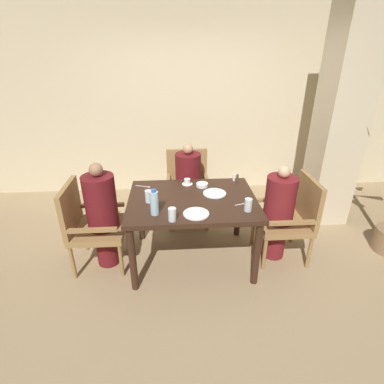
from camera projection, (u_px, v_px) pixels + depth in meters
ground_plane at (192, 258)px, 3.41m from camera, size 16.00×16.00×0.00m
wall_back at (184, 103)px, 4.52m from camera, size 8.00×0.06×2.80m
pillar_stone at (340, 120)px, 3.67m from camera, size 0.50×0.50×2.70m
dining_table at (192, 206)px, 3.12m from camera, size 1.31×0.99×0.76m
chair_left_side at (89, 223)px, 3.12m from camera, size 0.55×0.55×0.94m
diner_in_left_chair at (103, 215)px, 3.09m from camera, size 0.32×0.32×1.17m
chair_far_side at (188, 184)px, 4.01m from camera, size 0.55×0.55×0.94m
diner_in_far_chair at (188, 184)px, 3.85m from camera, size 0.32×0.32×1.11m
chair_right_side at (291, 216)px, 3.25m from camera, size 0.55×0.55×0.94m
diner_in_right_chair at (278, 212)px, 3.22m from camera, size 0.32×0.32×1.09m
plate_main_left at (196, 214)px, 2.78m from camera, size 0.24×0.24×0.01m
plate_main_right at (215, 193)px, 3.17m from camera, size 0.24×0.24×0.01m
teacup_with_saucer at (187, 182)px, 3.38m from camera, size 0.12×0.12×0.07m
bowl_small at (202, 185)px, 3.34m from camera, size 0.13×0.13×0.04m
water_bottle at (154, 203)px, 2.74m from camera, size 0.08×0.08×0.25m
glass_tall_near at (172, 214)px, 2.66m from camera, size 0.07×0.07×0.12m
glass_tall_mid at (248, 205)px, 2.82m from camera, size 0.07×0.07×0.12m
glass_tall_far at (149, 196)px, 2.98m from camera, size 0.07×0.07×0.12m
salt_shaker at (234, 177)px, 3.47m from camera, size 0.03×0.03×0.08m
pepper_shaker at (237, 178)px, 3.47m from camera, size 0.03×0.03×0.08m
fork_beside_plate at (144, 186)px, 3.34m from camera, size 0.17×0.07×0.00m
knife_beside_plate at (244, 203)px, 2.97m from camera, size 0.18×0.07×0.00m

